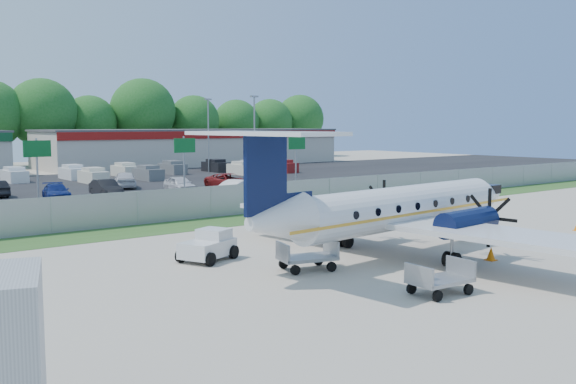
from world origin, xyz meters
TOP-DOWN VIEW (x-y plane):
  - ground at (0.00, 0.00)m, footprint 170.00×170.00m
  - grass_verge at (0.00, 12.00)m, footprint 170.00×4.00m
  - access_road at (0.00, 19.00)m, footprint 170.00×8.00m
  - parking_lot at (0.00, 40.00)m, footprint 170.00×32.00m
  - perimeter_fence at (0.00, 14.00)m, footprint 120.00×0.06m
  - building_east at (26.00, 61.98)m, footprint 44.40×12.40m
  - sign_left at (-8.00, 22.91)m, footprint 1.80×0.26m
  - sign_mid at (3.00, 22.91)m, footprint 1.80×0.26m
  - sign_right at (14.00, 22.91)m, footprint 1.80×0.26m
  - light_pole_ne at (20.00, 38.00)m, footprint 0.90×0.35m
  - light_pole_se at (20.00, 48.00)m, footprint 0.90×0.35m
  - aircraft at (0.30, -1.52)m, footprint 18.35×18.06m
  - pushback_tug at (-6.72, 2.94)m, footprint 2.86×2.55m
  - baggage_cart_near at (-4.58, -1.21)m, footprint 2.54×1.90m
  - baggage_cart_far at (-3.30, -6.92)m, footprint 2.28×1.46m
  - cone_port_wing at (2.95, -4.64)m, footprint 0.42×0.42m
  - cone_starboard_wing at (2.44, 5.65)m, footprint 0.43×0.43m
  - road_car_mid at (5.98, 20.47)m, footprint 5.21×2.79m
  - road_car_east at (23.15, 17.59)m, footprint 4.78×2.24m
  - parked_car_b at (-4.72, 29.55)m, footprint 2.61×4.71m
  - parked_car_c at (-0.85, 29.14)m, footprint 1.76×4.46m
  - parked_car_d at (5.54, 28.50)m, footprint 2.14×4.43m
  - parked_car_e at (10.57, 28.53)m, footprint 2.67×5.35m
  - parked_car_g at (3.42, 35.23)m, footprint 3.43×5.08m
  - far_parking_rows at (0.00, 45.00)m, footprint 56.00×10.00m

SIDE VIEW (x-z plane):
  - ground at x=0.00m, z-range 0.00..0.00m
  - road_car_mid at x=5.98m, z-range -0.82..0.82m
  - road_car_east at x=23.15m, z-range -0.79..0.79m
  - parked_car_b at x=-4.72m, z-range -0.65..0.65m
  - parked_car_c at x=-0.85m, z-range -0.72..0.72m
  - parked_car_d at x=5.54m, z-range -0.73..0.73m
  - parked_car_e at x=10.57m, z-range -0.73..0.73m
  - parked_car_g at x=3.42m, z-range -0.80..0.80m
  - far_parking_rows at x=0.00m, z-range -0.80..0.80m
  - grass_verge at x=0.00m, z-range 0.00..0.02m
  - access_road at x=0.00m, z-range 0.00..0.02m
  - parking_lot at x=0.00m, z-range 0.00..0.02m
  - cone_port_wing at x=2.95m, z-range -0.02..0.59m
  - cone_starboard_wing at x=2.44m, z-range -0.02..0.60m
  - baggage_cart_far at x=-3.30m, z-range -0.04..1.11m
  - baggage_cart_near at x=-4.58m, z-range -0.04..1.15m
  - pushback_tug at x=-6.72m, z-range -0.03..1.30m
  - perimeter_fence at x=0.00m, z-range 0.01..2.00m
  - aircraft at x=0.30m, z-range -0.64..5.00m
  - building_east at x=26.00m, z-range 0.01..5.25m
  - sign_left at x=-8.00m, z-range 1.11..6.11m
  - sign_mid at x=3.00m, z-range 1.11..6.11m
  - sign_right at x=14.00m, z-range 1.11..6.11m
  - light_pole_ne at x=20.00m, z-range 0.69..9.78m
  - light_pole_se at x=20.00m, z-range 0.69..9.78m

